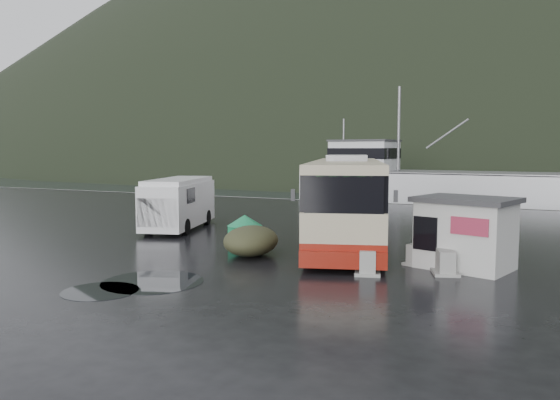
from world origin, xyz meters
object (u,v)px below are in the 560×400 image
at_px(ticket_kiosk, 464,268).
at_px(fishing_trawler, 433,195).
at_px(jersey_barrier_a, 422,264).
at_px(jersey_barrier_b, 368,272).
at_px(jersey_barrier_c, 443,272).
at_px(dome_tent, 251,255).
at_px(waste_bin_left, 245,250).
at_px(waste_bin_right, 323,251).
at_px(white_van, 180,229).
at_px(coach_bus, 346,241).

relative_size(ticket_kiosk, fishing_trawler, 0.11).
distance_m(ticket_kiosk, jersey_barrier_a, 1.43).
bearing_deg(ticket_kiosk, jersey_barrier_b, -129.08).
xyz_separation_m(jersey_barrier_a, jersey_barrier_c, (0.87, -1.06, 0.00)).
height_order(dome_tent, jersey_barrier_c, dome_tent).
distance_m(waste_bin_left, waste_bin_right, 3.07).
relative_size(waste_bin_right, fishing_trawler, 0.05).
relative_size(white_van, waste_bin_left, 4.38).
relative_size(ticket_kiosk, jersey_barrier_b, 1.91).
relative_size(coach_bus, ticket_kiosk, 4.33).
distance_m(dome_tent, jersey_barrier_b, 4.82).
xyz_separation_m(white_van, ticket_kiosk, (13.93, -3.52, 0.00)).
bearing_deg(jersey_barrier_a, jersey_barrier_b, -123.55).
xyz_separation_m(waste_bin_right, fishing_trawler, (-0.48, 28.79, 0.00)).
bearing_deg(jersey_barrier_b, dome_tent, 169.30).
bearing_deg(coach_bus, ticket_kiosk, -51.18).
relative_size(white_van, waste_bin_right, 4.14).
bearing_deg(waste_bin_left, ticket_kiosk, 0.57).
xyz_separation_m(dome_tent, fishing_trawler, (1.67, 30.70, 0.00)).
distance_m(waste_bin_left, dome_tent, 1.17).
relative_size(white_van, jersey_barrier_b, 3.81).
bearing_deg(waste_bin_right, jersey_barrier_a, -10.84).
distance_m(dome_tent, jersey_barrier_c, 6.97).
xyz_separation_m(waste_bin_left, fishing_trawler, (2.42, 29.80, 0.00)).
bearing_deg(jersey_barrier_a, ticket_kiosk, -7.18).
relative_size(coach_bus, jersey_barrier_c, 8.48).
height_order(ticket_kiosk, fishing_trawler, fishing_trawler).
bearing_deg(waste_bin_right, jersey_barrier_c, -20.64).
relative_size(dome_tent, fishing_trawler, 0.10).
relative_size(coach_bus, waste_bin_right, 8.99).
xyz_separation_m(coach_bus, dome_tent, (-2.23, -4.55, 0.00)).
bearing_deg(jersey_barrier_b, fishing_trawler, 95.54).
bearing_deg(jersey_barrier_c, jersey_barrier_b, -155.95).
bearing_deg(jersey_barrier_c, jersey_barrier_a, 129.41).
distance_m(ticket_kiosk, jersey_barrier_b, 3.35).
relative_size(ticket_kiosk, jersey_barrier_a, 2.09).
relative_size(ticket_kiosk, jersey_barrier_c, 1.96).
bearing_deg(dome_tent, waste_bin_left, 129.88).
xyz_separation_m(white_van, jersey_barrier_c, (13.38, -4.40, 0.00)).
bearing_deg(fishing_trawler, jersey_barrier_c, -75.88).
height_order(coach_bus, jersey_barrier_b, coach_bus).
height_order(waste_bin_left, jersey_barrier_a, waste_bin_left).
xyz_separation_m(coach_bus, white_van, (-8.64, -0.05, 0.00)).
distance_m(jersey_barrier_a, fishing_trawler, 29.87).
relative_size(waste_bin_left, jersey_barrier_b, 0.87).
relative_size(waste_bin_left, jersey_barrier_a, 0.95).
distance_m(waste_bin_right, jersey_barrier_a, 4.02).
bearing_deg(jersey_barrier_b, waste_bin_left, 161.91).
bearing_deg(waste_bin_right, fishing_trawler, 90.96).
height_order(coach_bus, white_van, coach_bus).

